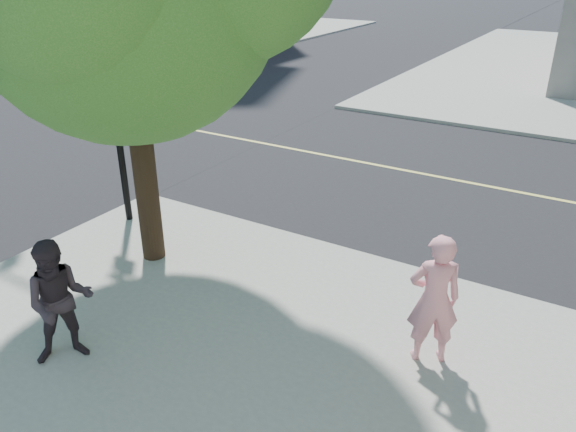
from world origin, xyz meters
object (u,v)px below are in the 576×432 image
Objects in this scene: man_on_phone at (434,299)px; signal_pole at (22,18)px; pedestrian at (60,302)px; car_a at (46,61)px.

signal_pole is (-8.48, 1.01, 2.73)m from man_on_phone.
pedestrian is at bearing -50.97° from signal_pole.
car_a is at bearing 128.64° from signal_pole.
car_a is (-19.73, 9.45, -0.30)m from man_on_phone.
signal_pole is at bearing -130.97° from car_a.
man_on_phone is 21.88m from car_a.
signal_pole is at bearing 93.91° from pedestrian.
pedestrian is at bearing -130.86° from car_a.
man_on_phone is 0.40× the size of signal_pole.
car_a is (-15.79, 11.80, -0.25)m from pedestrian.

